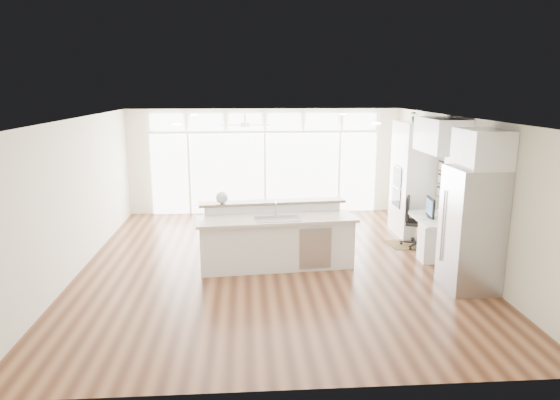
{
  "coord_description": "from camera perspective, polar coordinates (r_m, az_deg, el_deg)",
  "views": [
    {
      "loc": [
        -0.51,
        -8.83,
        3.23
      ],
      "look_at": [
        0.16,
        0.6,
        1.09
      ],
      "focal_mm": 32.0,
      "sensor_mm": 36.0,
      "label": 1
    }
  ],
  "objects": [
    {
      "name": "fishbowl",
      "position": [
        9.21,
        -6.65,
        0.29
      ],
      "size": [
        0.23,
        0.23,
        0.22
      ],
      "primitive_type": "sphere",
      "rotation": [
        0.0,
        0.0,
        0.04
      ],
      "color": "silver",
      "rests_on": "kitchen_island"
    },
    {
      "name": "desk_window",
      "position": [
        10.09,
        19.2,
        2.48
      ],
      "size": [
        0.04,
        0.85,
        0.85
      ],
      "primitive_type": "cube",
      "color": "silver",
      "rests_on": "wall_right"
    },
    {
      "name": "ceiling_fan",
      "position": [
        11.65,
        -4.03,
        9.05
      ],
      "size": [
        1.16,
        1.16,
        0.32
      ],
      "primitive_type": "cube",
      "color": "white",
      "rests_on": "ceiling"
    },
    {
      "name": "upper_cabinets",
      "position": [
        9.88,
        17.98,
        7.05
      ],
      "size": [
        0.64,
        1.3,
        0.64
      ],
      "primitive_type": "cube",
      "color": "white",
      "rests_on": "wall_right"
    },
    {
      "name": "recessed_lights",
      "position": [
        9.06,
        -0.82,
        9.29
      ],
      "size": [
        3.4,
        3.0,
        0.02
      ],
      "primitive_type": "cube",
      "color": "white",
      "rests_on": "ceiling"
    },
    {
      "name": "keyboard",
      "position": [
        10.04,
        15.83,
        -1.92
      ],
      "size": [
        0.14,
        0.3,
        0.01
      ],
      "primitive_type": "cube",
      "rotation": [
        0.0,
        0.0,
        0.1
      ],
      "color": "silver",
      "rests_on": "desk_nook"
    },
    {
      "name": "wall_left",
      "position": [
        9.51,
        -22.28,
        0.4
      ],
      "size": [
        0.04,
        8.0,
        2.7
      ],
      "primitive_type": "cube",
      "color": "#EBE6CC",
      "rests_on": "floor"
    },
    {
      "name": "office_chair",
      "position": [
        10.65,
        15.42,
        -2.47
      ],
      "size": [
        0.69,
        0.66,
        1.03
      ],
      "primitive_type": "cube",
      "rotation": [
        0.0,
        0.0,
        -0.4
      ],
      "color": "black",
      "rests_on": "floor"
    },
    {
      "name": "kitchen_island",
      "position": [
        9.09,
        -0.41,
        -4.25
      ],
      "size": [
        2.96,
        1.33,
        1.14
      ],
      "primitive_type": "cube",
      "rotation": [
        0.0,
        0.0,
        0.09
      ],
      "color": "white",
      "rests_on": "floor"
    },
    {
      "name": "glass_wall",
      "position": [
        12.96,
        -1.73,
        3.09
      ],
      "size": [
        5.8,
        0.06,
        2.08
      ],
      "primitive_type": "cube",
      "color": "white",
      "rests_on": "wall_back"
    },
    {
      "name": "wall_front",
      "position": [
        5.21,
        1.86,
        -8.4
      ],
      "size": [
        7.0,
        0.04,
        2.7
      ],
      "primitive_type": "cube",
      "color": "#EBE6CC",
      "rests_on": "floor"
    },
    {
      "name": "transom_row",
      "position": [
        12.81,
        -1.77,
        8.96
      ],
      "size": [
        5.9,
        0.06,
        0.4
      ],
      "primitive_type": "cube",
      "color": "white",
      "rests_on": "wall_back"
    },
    {
      "name": "potted_plant",
      "position": [
        11.26,
        15.23,
        9.16
      ],
      "size": [
        0.26,
        0.29,
        0.21
      ],
      "primitive_type": "imported",
      "rotation": [
        0.0,
        0.0,
        -0.06
      ],
      "color": "#2A5A26",
      "rests_on": "oven_cabinet"
    },
    {
      "name": "wall_back",
      "position": [
        12.97,
        -1.75,
        4.44
      ],
      "size": [
        7.0,
        0.04,
        2.7
      ],
      "primitive_type": "cube",
      "color": "#EBE6CC",
      "rests_on": "floor"
    },
    {
      "name": "desk_nook",
      "position": [
        10.23,
        17.02,
        -3.98
      ],
      "size": [
        0.72,
        1.3,
        0.76
      ],
      "primitive_type": "cube",
      "color": "white",
      "rests_on": "floor"
    },
    {
      "name": "floor",
      "position": [
        9.42,
        -0.7,
        -7.35
      ],
      "size": [
        7.0,
        8.0,
        0.02
      ],
      "primitive_type": "cube",
      "color": "#492716",
      "rests_on": "ground"
    },
    {
      "name": "oven_cabinet",
      "position": [
        11.42,
        14.84,
        2.36
      ],
      "size": [
        0.64,
        1.2,
        2.5
      ],
      "primitive_type": "cube",
      "color": "white",
      "rests_on": "floor"
    },
    {
      "name": "fridge_cabinet",
      "position": [
        8.38,
        22.12,
        5.47
      ],
      "size": [
        0.64,
        0.9,
        0.6
      ],
      "primitive_type": "cube",
      "color": "white",
      "rests_on": "wall_right"
    },
    {
      "name": "refrigerator",
      "position": [
        8.6,
        21.04,
        -3.13
      ],
      "size": [
        0.76,
        0.9,
        2.0
      ],
      "primitive_type": "cube",
      "color": "#A8A8AC",
      "rests_on": "floor"
    },
    {
      "name": "rug",
      "position": [
        10.89,
        14.65,
        -4.88
      ],
      "size": [
        0.99,
        0.77,
        0.01
      ],
      "primitive_type": "cube",
      "rotation": [
        0.0,
        0.0,
        0.12
      ],
      "color": "#382711",
      "rests_on": "floor"
    },
    {
      "name": "framed_photos",
      "position": [
        10.68,
        17.86,
        2.29
      ],
      "size": [
        0.06,
        0.22,
        0.8
      ],
      "primitive_type": "cube",
      "color": "black",
      "rests_on": "wall_right"
    },
    {
      "name": "ceiling",
      "position": [
        8.86,
        -0.75,
        9.34
      ],
      "size": [
        7.0,
        8.0,
        0.02
      ],
      "primitive_type": "cube",
      "color": "white",
      "rests_on": "wall_back"
    },
    {
      "name": "monitor",
      "position": [
        10.05,
        16.81,
        -0.79
      ],
      "size": [
        0.13,
        0.5,
        0.41
      ],
      "primitive_type": "cube",
      "rotation": [
        0.0,
        0.0,
        -0.09
      ],
      "color": "black",
      "rests_on": "desk_nook"
    },
    {
      "name": "wall_right",
      "position": [
        9.88,
        20.0,
        1.02
      ],
      "size": [
        0.04,
        8.0,
        2.7
      ],
      "primitive_type": "cube",
      "color": "#EBE6CC",
      "rests_on": "floor"
    }
  ]
}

